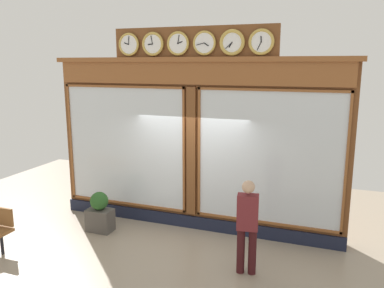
# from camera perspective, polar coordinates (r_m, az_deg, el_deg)

# --- Properties ---
(shop_facade) EXTENTS (6.60, 0.42, 4.35)m
(shop_facade) POSITION_cam_1_polar(r_m,az_deg,el_deg) (8.45, 0.30, 0.23)
(shop_facade) COLOR brown
(shop_facade) RESTS_ON ground_plane
(pedestrian) EXTENTS (0.39, 0.27, 1.69)m
(pedestrian) POSITION_cam_1_polar(r_m,az_deg,el_deg) (6.85, 8.12, -11.43)
(pedestrian) COLOR #3A1316
(pedestrian) RESTS_ON ground_plane
(planter_box) EXTENTS (0.56, 0.36, 0.49)m
(planter_box) POSITION_cam_1_polar(r_m,az_deg,el_deg) (8.90, -13.32, -10.81)
(planter_box) COLOR #4C4742
(planter_box) RESTS_ON ground_plane
(planter_shrub) EXTENTS (0.40, 0.40, 0.40)m
(planter_shrub) POSITION_cam_1_polar(r_m,az_deg,el_deg) (8.74, -13.46, -8.12)
(planter_shrub) COLOR #285623
(planter_shrub) RESTS_ON planter_box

